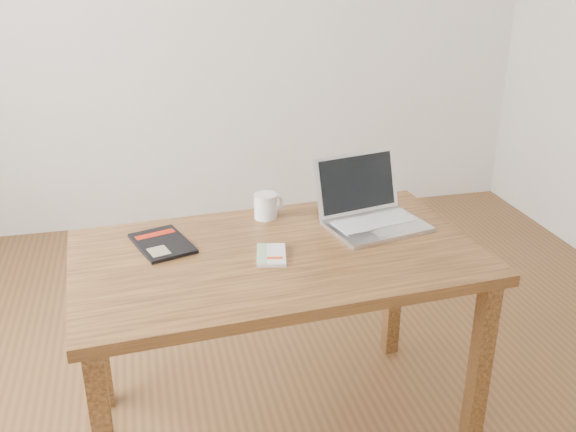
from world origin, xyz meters
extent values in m
plane|color=brown|center=(0.00, 0.00, 0.00)|extent=(4.00, 4.00, 0.00)
cube|color=white|center=(0.00, 2.00, 1.35)|extent=(4.00, 0.04, 2.70)
cube|color=brown|center=(-0.09, -0.08, 0.73)|extent=(1.41, 0.87, 0.04)
cube|color=brown|center=(0.56, -0.37, 0.35)|extent=(0.06, 0.06, 0.71)
cube|color=brown|center=(-0.73, 0.21, 0.35)|extent=(0.06, 0.06, 0.71)
cube|color=brown|center=(0.51, 0.29, 0.35)|extent=(0.06, 0.06, 0.71)
cube|color=beige|center=(-0.12, -0.12, 0.76)|extent=(0.12, 0.17, 0.01)
cube|color=white|center=(-0.12, -0.12, 0.76)|extent=(0.12, 0.17, 0.01)
cube|color=#83A578|center=(-0.15, -0.11, 0.76)|extent=(0.06, 0.15, 0.00)
cube|color=red|center=(-0.11, -0.15, 0.76)|extent=(0.05, 0.03, 0.00)
cube|color=black|center=(-0.46, 0.06, 0.76)|extent=(0.23, 0.29, 0.01)
cube|color=#A91E0C|center=(-0.48, 0.13, 0.76)|extent=(0.14, 0.07, 0.00)
cube|color=gray|center=(-0.48, -0.01, 0.76)|extent=(0.08, 0.09, 0.00)
cube|color=silver|center=(0.31, 0.02, 0.76)|extent=(0.39, 0.31, 0.02)
cube|color=silver|center=(0.30, 0.05, 0.77)|extent=(0.32, 0.19, 0.00)
cube|color=#BCBCC1|center=(0.32, -0.05, 0.77)|extent=(0.11, 0.07, 0.00)
cube|color=silver|center=(0.28, 0.17, 0.88)|extent=(0.35, 0.14, 0.22)
cube|color=black|center=(0.28, 0.16, 0.88)|extent=(0.32, 0.12, 0.20)
cylinder|color=white|center=(-0.07, 0.21, 0.80)|extent=(0.09, 0.09, 0.09)
cylinder|color=black|center=(-0.07, 0.21, 0.84)|extent=(0.07, 0.07, 0.01)
torus|color=white|center=(-0.02, 0.23, 0.80)|extent=(0.06, 0.04, 0.07)
camera|label=1|loc=(-0.51, -1.98, 1.72)|focal=40.00mm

